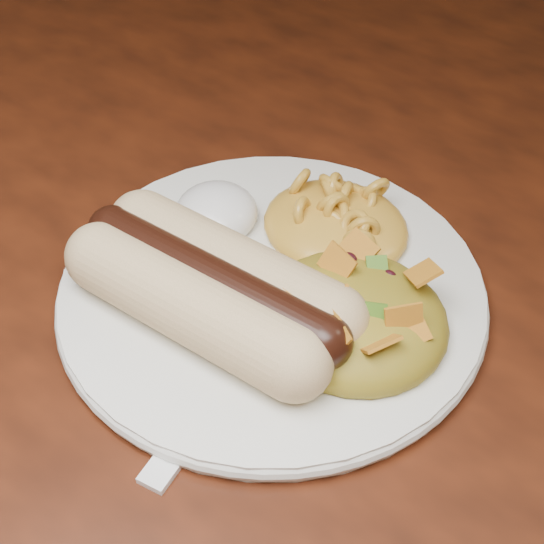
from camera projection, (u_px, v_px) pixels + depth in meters
The scene contains 7 objects.
table at pixel (459, 397), 0.56m from camera, with size 1.60×0.90×0.75m.
plate at pixel (272, 292), 0.49m from camera, with size 0.25×0.25×0.01m, color silver.
hotdog at pixel (212, 286), 0.46m from camera, with size 0.15×0.08×0.04m.
mac_and_cheese at pixel (337, 209), 0.51m from camera, with size 0.09×0.09×0.04m, color gold.
sour_cream at pixel (216, 203), 0.52m from camera, with size 0.05×0.05×0.03m, color white.
taco_salad at pixel (354, 306), 0.45m from camera, with size 0.11×0.10×0.05m.
fork at pixel (203, 413), 0.44m from camera, with size 0.02×0.12×0.00m, color white.
Camera 1 is at (0.12, -0.34, 1.11)m, focal length 55.00 mm.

